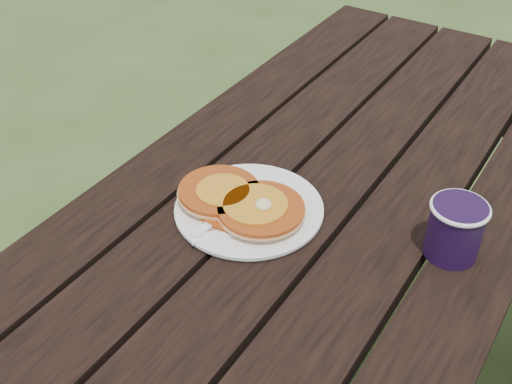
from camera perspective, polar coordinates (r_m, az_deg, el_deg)
The scene contains 6 objects.
picnic_table at distance 1.45m, azimuth 4.04°, elevation -12.97°, with size 1.36×1.80×0.75m.
plate at distance 1.15m, azimuth -0.62°, elevation -1.56°, with size 0.26×0.26×0.01m, color white.
pancake_stack at distance 1.14m, azimuth -1.35°, elevation -0.90°, with size 0.24×0.15×0.04m.
knife at distance 1.10m, azimuth -1.29°, elevation -3.34°, with size 0.02×0.18×0.01m, color white.
fork at distance 1.11m, azimuth -3.62°, elevation -2.48°, with size 0.03×0.16×0.01m, color white, non-canonical shape.
coffee_cup at distance 1.08m, azimuth 17.33°, elevation -2.97°, with size 0.10×0.10×0.10m.
Camera 1 is at (0.41, -0.82, 1.48)m, focal length 45.00 mm.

